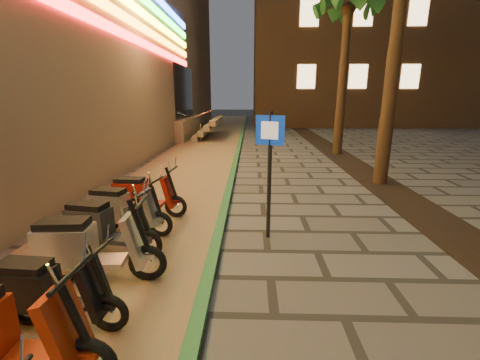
{
  "coord_description": "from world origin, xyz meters",
  "views": [
    {
      "loc": [
        -0.31,
        -2.47,
        2.56
      ],
      "look_at": [
        -0.48,
        2.69,
        1.2
      ],
      "focal_mm": 24.0,
      "sensor_mm": 36.0,
      "label": 1
    }
  ],
  "objects_px": {
    "scooter_10": "(141,195)",
    "scooter_6": "(46,291)",
    "scooter_8": "(103,226)",
    "scooter_9": "(122,209)",
    "scooter_7": "(86,247)",
    "pedestrian_sign": "(270,158)"
  },
  "relations": [
    {
      "from": "scooter_10",
      "to": "scooter_6",
      "type": "bearing_deg",
      "value": -84.61
    },
    {
      "from": "scooter_6",
      "to": "scooter_9",
      "type": "xyz_separation_m",
      "value": [
        -0.17,
        2.57,
        0.04
      ]
    },
    {
      "from": "scooter_10",
      "to": "scooter_9",
      "type": "bearing_deg",
      "value": -90.53
    },
    {
      "from": "scooter_9",
      "to": "pedestrian_sign",
      "type": "bearing_deg",
      "value": 8.22
    },
    {
      "from": "pedestrian_sign",
      "to": "scooter_8",
      "type": "xyz_separation_m",
      "value": [
        -2.74,
        -0.75,
        -1.0
      ]
    },
    {
      "from": "scooter_8",
      "to": "scooter_10",
      "type": "height_order",
      "value": "scooter_8"
    },
    {
      "from": "pedestrian_sign",
      "to": "scooter_7",
      "type": "distance_m",
      "value": 3.19
    },
    {
      "from": "pedestrian_sign",
      "to": "scooter_9",
      "type": "xyz_separation_m",
      "value": [
        -2.76,
        0.07,
        -1.0
      ]
    },
    {
      "from": "pedestrian_sign",
      "to": "scooter_9",
      "type": "relative_size",
      "value": 1.43
    },
    {
      "from": "scooter_6",
      "to": "scooter_10",
      "type": "distance_m",
      "value": 3.49
    },
    {
      "from": "pedestrian_sign",
      "to": "scooter_6",
      "type": "height_order",
      "value": "pedestrian_sign"
    },
    {
      "from": "scooter_6",
      "to": "scooter_10",
      "type": "relative_size",
      "value": 0.94
    },
    {
      "from": "scooter_8",
      "to": "scooter_9",
      "type": "distance_m",
      "value": 0.82
    },
    {
      "from": "scooter_9",
      "to": "scooter_8",
      "type": "bearing_deg",
      "value": -78.72
    },
    {
      "from": "scooter_10",
      "to": "scooter_8",
      "type": "bearing_deg",
      "value": -87.77
    },
    {
      "from": "scooter_7",
      "to": "pedestrian_sign",
      "type": "bearing_deg",
      "value": 26.83
    },
    {
      "from": "scooter_7",
      "to": "scooter_10",
      "type": "distance_m",
      "value": 2.58
    },
    {
      "from": "scooter_6",
      "to": "scooter_8",
      "type": "relative_size",
      "value": 0.91
    },
    {
      "from": "scooter_7",
      "to": "scooter_9",
      "type": "bearing_deg",
      "value": 91.0
    },
    {
      "from": "scooter_6",
      "to": "scooter_8",
      "type": "bearing_deg",
      "value": 98.77
    },
    {
      "from": "scooter_7",
      "to": "scooter_10",
      "type": "height_order",
      "value": "scooter_7"
    },
    {
      "from": "scooter_8",
      "to": "scooter_9",
      "type": "xyz_separation_m",
      "value": [
        -0.02,
        0.82,
        -0.0
      ]
    }
  ]
}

